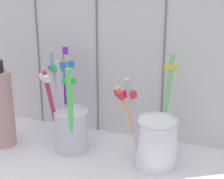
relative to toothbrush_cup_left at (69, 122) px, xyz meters
The scene contains 5 objects.
counter_slab 10.45cm from the toothbrush_cup_left, 13.41° to the right, with size 64.00×22.00×2.00cm, color silver.
tile_wall_back 20.05cm from the toothbrush_cup_left, 50.85° to the left, with size 64.00×2.20×45.00cm.
toothbrush_cup_left is the anchor object (origin of this frame).
toothbrush_cup_right 15.72cm from the toothbrush_cup_left, ahead, with size 9.99×11.53×17.65cm.
soap_bottle 13.04cm from the toothbrush_cup_left, 167.50° to the right, with size 5.03×5.03×15.92cm.
Camera 1 is at (19.54, -51.33, 33.46)cm, focal length 58.50 mm.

